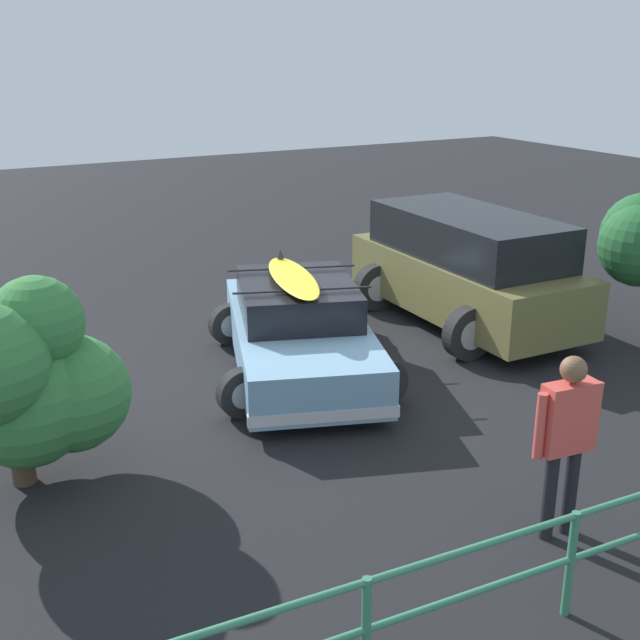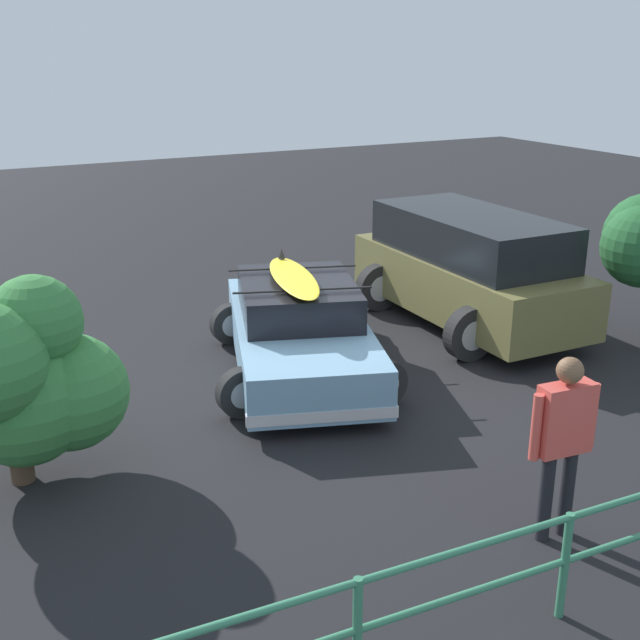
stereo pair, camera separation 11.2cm
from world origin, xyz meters
The scene contains 5 objects.
ground_plane centered at (0.00, 0.00, -0.01)m, with size 44.00×44.00×0.02m, color black.
sedan_car centered at (-0.02, -0.10, 0.61)m, with size 3.14×4.50×1.55m.
suv_car centered at (-3.30, -0.62, 0.94)m, with size 2.66×4.52×1.83m.
person_bystander centered at (-0.32, 4.57, 1.08)m, with size 0.69×0.25×1.79m.
bush_near_left centered at (3.74, 1.27, 1.17)m, with size 2.00×1.73×2.21m.
Camera 2 is at (4.59, 9.21, 4.36)m, focal length 45.00 mm.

